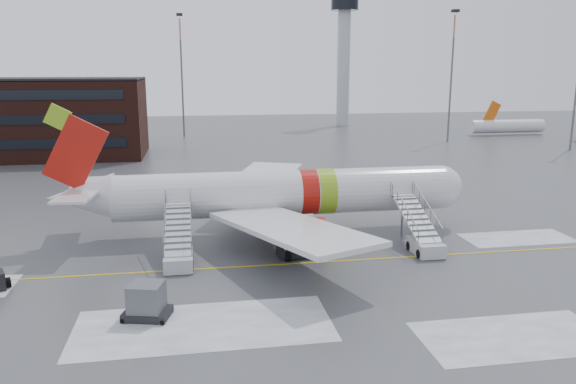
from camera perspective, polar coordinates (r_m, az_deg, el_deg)
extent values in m
plane|color=#494C4F|center=(41.56, -0.50, -6.89)|extent=(260.00, 260.00, 0.00)
cylinder|color=silver|center=(47.29, -0.41, -0.07)|extent=(28.00, 3.80, 3.80)
sphere|color=silver|center=(51.37, 15.20, 0.50)|extent=(3.80, 3.80, 3.80)
cube|color=black|center=(51.72, 16.28, 1.08)|extent=(1.09, 1.60, 0.97)
cone|color=silver|center=(47.51, -20.33, -0.50)|extent=(5.20, 3.72, 3.72)
cube|color=#A8140C|center=(46.91, -20.77, 3.73)|extent=(5.27, 0.30, 6.09)
cube|color=#82AE1B|center=(46.83, -22.37, 7.05)|extent=(2.16, 0.26, 2.16)
cube|color=silver|center=(49.85, -19.63, 0.90)|extent=(3.07, 4.85, 0.18)
cube|color=silver|center=(44.84, -20.73, -0.41)|extent=(3.07, 4.85, 0.18)
cube|color=silver|center=(55.51, -2.83, 1.17)|extent=(10.72, 15.97, 1.13)
cube|color=silver|center=(39.15, 0.15, -3.66)|extent=(10.72, 15.97, 1.13)
cylinder|color=silver|center=(52.80, -0.77, -0.91)|extent=(3.40, 2.10, 2.10)
cylinder|color=silver|center=(42.90, 1.38, -4.09)|extent=(3.40, 2.10, 2.10)
cylinder|color=#595B60|center=(51.16, 13.00, -2.43)|extent=(0.20, 0.20, 1.80)
cylinder|color=black|center=(51.28, 12.97, -2.91)|extent=(0.90, 0.56, 0.90)
cylinder|color=black|center=(50.25, -1.40, -2.90)|extent=(0.90, 0.56, 0.90)
cylinder|color=black|center=(45.69, -0.54, -4.48)|extent=(0.90, 0.56, 0.90)
cube|color=#B2B5BA|center=(43.94, 13.80, -5.42)|extent=(2.00, 3.20, 1.00)
cube|color=#B2B5BA|center=(45.32, 12.87, -2.61)|extent=(1.90, 5.87, 2.52)
cube|color=#B2B5BA|center=(48.02, 11.45, -0.25)|extent=(1.90, 1.40, 0.15)
cylinder|color=#595B60|center=(48.05, 11.53, -2.34)|extent=(0.16, 0.16, 3.40)
cylinder|color=black|center=(42.78, 13.20, -6.16)|extent=(0.25, 0.70, 0.70)
cylinder|color=black|center=(45.22, 14.34, -5.20)|extent=(0.25, 0.70, 0.70)
cube|color=#B0B3B8|center=(40.50, -11.06, -6.83)|extent=(2.00, 3.20, 1.00)
cube|color=#B0B3B8|center=(42.00, -11.09, -3.73)|extent=(1.90, 5.87, 2.52)
cube|color=#B0B3B8|center=(44.90, -11.07, -1.12)|extent=(1.90, 1.40, 0.15)
cylinder|color=#595B60|center=(44.93, -10.99, -3.35)|extent=(0.16, 0.16, 3.40)
cylinder|color=black|center=(39.67, -12.39, -7.61)|extent=(0.25, 0.70, 0.70)
cylinder|color=black|center=(41.50, -9.77, -6.59)|extent=(0.25, 0.70, 0.70)
cube|color=black|center=(42.10, 1.08, -5.92)|extent=(3.28, 2.09, 0.77)
cube|color=white|center=(41.69, 0.37, -5.00)|extent=(1.75, 1.75, 0.99)
cube|color=black|center=(41.58, 0.37, -4.49)|extent=(1.52, 1.61, 0.16)
cylinder|color=black|center=(41.11, -0.01, -6.54)|extent=(0.44, 0.81, 0.77)
cylinder|color=black|center=(41.82, 2.85, -6.22)|extent=(0.44, 0.81, 0.77)
cylinder|color=black|center=(42.49, -0.67, -5.90)|extent=(0.44, 0.81, 0.77)
cylinder|color=black|center=(43.17, 2.11, -5.61)|extent=(0.44, 0.81, 0.77)
cube|color=black|center=(33.29, -14.09, -11.84)|extent=(2.89, 2.40, 0.40)
cube|color=#525459|center=(32.93, -14.18, -10.40)|extent=(2.20, 2.12, 1.71)
cylinder|color=black|center=(32.73, -16.22, -12.63)|extent=(0.29, 0.38, 0.34)
cylinder|color=black|center=(33.98, -12.03, -11.43)|extent=(0.29, 0.38, 0.34)
cylinder|color=black|center=(40.27, -27.18, -8.47)|extent=(1.29, 1.06, 0.67)
cylinder|color=#B2B5BA|center=(138.52, 5.65, 12.53)|extent=(3.00, 3.00, 28.00)
cylinder|color=black|center=(139.30, 5.78, 18.50)|extent=(6.40, 6.40, 3.00)
cylinder|color=#595B60|center=(111.73, 16.18, 9.86)|extent=(0.36, 0.36, 19.20)
cylinder|color=#CC7272|center=(111.89, 16.55, 15.76)|extent=(0.32, 0.32, 4.32)
cube|color=black|center=(112.12, 16.64, 17.22)|extent=(1.20, 1.20, 0.50)
cylinder|color=#595B60|center=(116.80, -10.68, 10.23)|extent=(0.36, 0.36, 19.20)
cylinder|color=#CC7272|center=(116.95, -10.92, 15.87)|extent=(0.32, 0.32, 4.32)
cube|color=black|center=(117.17, -10.98, 17.28)|extent=(1.20, 1.20, 0.50)
cylinder|color=#595B60|center=(107.98, 27.22, 8.92)|extent=(0.36, 0.36, 19.20)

